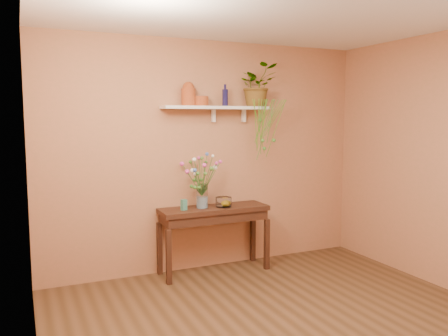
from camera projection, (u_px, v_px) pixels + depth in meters
room at (304, 175)px, 3.62m from camera, size 4.04×4.04×2.70m
sideboard at (214, 216)px, 5.30m from camera, size 1.27×0.41×0.77m
wall_shelf at (217, 108)px, 5.28m from camera, size 1.30×0.24×0.19m
terracotta_jug at (188, 94)px, 5.13m from camera, size 0.17×0.17×0.27m
terracotta_pot at (201, 101)px, 5.19m from camera, size 0.21×0.21×0.11m
blue_bottle at (225, 97)px, 5.28m from camera, size 0.09×0.09×0.25m
spider_plant at (257, 85)px, 5.46m from camera, size 0.47×0.41×0.51m
plant_fronds at (265, 128)px, 5.39m from camera, size 0.47×0.27×0.73m
glass_vase at (202, 198)px, 5.23m from camera, size 0.13×0.13×0.27m
bouquet at (200, 171)px, 5.18m from camera, size 0.47×0.42×0.49m
glass_bowl at (224, 202)px, 5.30m from camera, size 0.19×0.19×0.11m
lemon at (225, 203)px, 5.31m from camera, size 0.08×0.08×0.08m
carton at (184, 205)px, 5.10m from camera, size 0.07×0.06×0.12m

